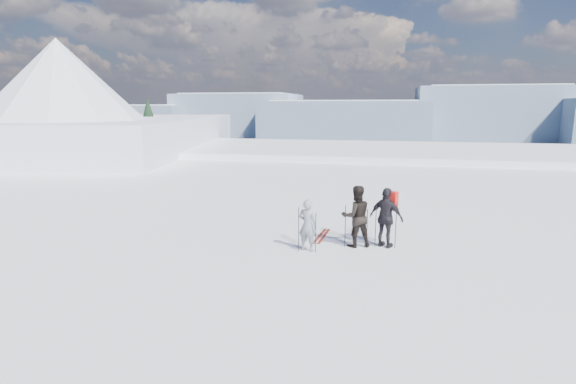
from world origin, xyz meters
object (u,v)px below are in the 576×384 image
skis_loose (322,236)px  skier_pack (386,218)px  skier_grey (307,225)px  skier_dark (356,216)px

skis_loose → skier_pack: bearing=-18.9°
skier_grey → skier_pack: bearing=-145.2°
skier_pack → skis_loose: (-2.02, 0.69, -0.89)m
skis_loose → skier_grey: bearing=-98.1°
skier_grey → skier_pack: (2.23, 0.83, 0.14)m
skier_grey → skier_pack: 2.39m
skier_grey → skier_dark: bearing=-137.4°
skier_dark → skier_pack: bearing=165.0°
skier_grey → skier_dark: skier_dark is taller
skier_dark → skier_pack: skier_dark is taller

